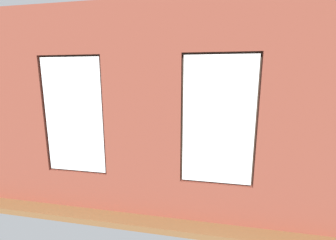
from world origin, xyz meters
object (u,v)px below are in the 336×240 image
Objects in this scene: remote_black at (169,144)px; potted_plant_foreground_right at (110,118)px; tv_flatscreen at (79,122)px; table_plant_small at (154,141)px; couch_left at (280,162)px; potted_plant_by_left_couch at (252,140)px; couch_by_window at (162,178)px; potted_plant_near_tv at (76,141)px; cup_ceramic at (172,144)px; potted_plant_corner_near_left at (263,128)px; media_console at (81,141)px; potted_plant_corner_far_left at (317,171)px; potted_plant_between_couches at (235,166)px; papasan_chair at (158,130)px; coffee_table at (169,146)px.

potted_plant_foreground_right reaches higher than remote_black.
table_plant_small is at bearing 166.73° from tv_flatscreen.
tv_flatscreen is at bearing -99.69° from couch_left.
potted_plant_by_left_couch reaches higher than table_plant_small.
couch_by_window is 1.86m from remote_black.
potted_plant_near_tv is at bearing 16.63° from potted_plant_by_left_couch.
couch_left is 1.71× the size of potted_plant_foreground_right.
potted_plant_near_tv is at bearing 10.55° from cup_ceramic.
potted_plant_corner_near_left is (-2.65, -3.94, 0.23)m from couch_by_window.
media_console is at bearing -99.66° from couch_left.
potted_plant_near_tv reaches higher than couch_left.
potted_plant_corner_far_left is (-5.26, 1.35, 0.18)m from potted_plant_near_tv.
remote_black is 2.38m from potted_plant_between_couches.
papasan_chair is at bearing -65.57° from cup_ceramic.
table_plant_small is 0.17× the size of potted_plant_foreground_right.
potted_plant_by_left_couch is at bearing -176.42° from tv_flatscreen.
remote_black is at bearing 113.31° from papasan_chair.
couch_left is 1.42× the size of potted_plant_corner_far_left.
remote_black reaches higher than coffee_table.
potted_plant_between_couches is (-1.37, -0.06, 0.32)m from couch_by_window.
potted_plant_corner_near_left is (-3.57, -0.41, 0.13)m from papasan_chair.
coffee_table is 0.43m from table_plant_small.
couch_left reaches higher than remote_black.
potted_plant_foreground_right is at bearing -53.56° from couch_by_window.
couch_by_window is at bearing 154.54° from potted_plant_near_tv.
potted_plant_between_couches is at bearing 131.26° from coffee_table.
papasan_chair is at bearing -152.04° from tv_flatscreen.
papasan_chair is 3.15m from potted_plant_by_left_couch.
table_plant_small is at bearing -167.06° from potted_plant_near_tv.
coffee_table is 1.48× the size of potted_plant_near_tv.
potted_plant_near_tv is (2.04, 0.47, 0.03)m from table_plant_small.
potted_plant_corner_far_left is 1.21× the size of potted_plant_foreground_right.
potted_plant_foreground_right is (5.51, -3.99, -0.04)m from potted_plant_corner_far_left.
potted_plant_foreground_right is (5.52, 0.05, 0.15)m from potted_plant_corner_near_left.
remote_black is 1.83m from papasan_chair.
papasan_chair is at bearing -126.77° from potted_plant_near_tv.
papasan_chair is 2.00m from potted_plant_foreground_right.
potted_plant_by_left_couch is at bearing -128.37° from couch_by_window.
potted_plant_between_couches reaches higher than potted_plant_near_tv.
couch_left is 10.79× the size of remote_black.
potted_plant_near_tv is 4.93m from potted_plant_by_left_couch.
couch_by_window is at bearing 28.33° from remote_black.
couch_left reaches higher than coffee_table.
media_console is 5.09m from potted_plant_between_couches.
coffee_table is 3.46m from potted_plant_corner_far_left.
media_console is 1.25m from potted_plant_near_tv.
potted_plant_by_left_couch is (-2.10, -2.66, 0.13)m from couch_by_window.
table_plant_small is at bearing -0.00° from cup_ceramic.
coffee_table is at bearing 142.57° from potted_plant_foreground_right.
potted_plant_corner_near_left reaches higher than potted_plant_by_left_couch.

